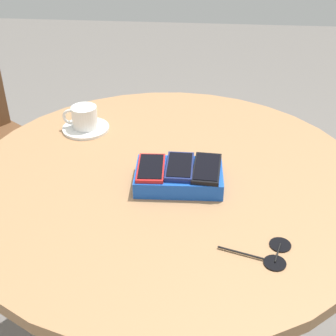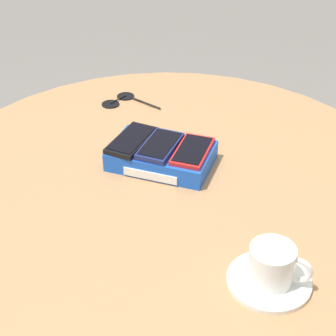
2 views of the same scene
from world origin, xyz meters
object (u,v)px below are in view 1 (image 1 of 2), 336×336
object	(u,v)px
phone_box	(179,177)
phone_red	(151,168)
round_table	(168,209)
saucer	(86,128)
sunglasses	(274,254)
phone_navy	(180,167)
phone_black	(207,168)
coffee_cup	(84,117)

from	to	relation	value
phone_box	phone_red	xyz separation A→B (m)	(0.07, 0.00, 0.02)
round_table	phone_box	bearing A→B (deg)	128.50
phone_box	phone_red	bearing A→B (deg)	3.75
round_table	saucer	distance (m)	0.35
round_table	sunglasses	distance (m)	0.37
phone_navy	saucer	bearing A→B (deg)	-40.66
phone_black	phone_red	xyz separation A→B (m)	(0.13, 0.01, -0.00)
phone_box	saucer	size ratio (longest dim) A/B	1.57
round_table	phone_box	world-z (taller)	phone_box
phone_red	coffee_cup	world-z (taller)	coffee_cup
phone_navy	saucer	size ratio (longest dim) A/B	0.88
sunglasses	phone_red	bearing A→B (deg)	-39.59
phone_black	saucer	distance (m)	0.43
phone_black	sunglasses	xyz separation A→B (m)	(-0.14, 0.23, -0.04)
phone_red	coffee_cup	bearing A→B (deg)	-48.91
phone_black	saucer	world-z (taller)	phone_black
saucer	coffee_cup	bearing A→B (deg)	2.88
phone_box	phone_black	bearing A→B (deg)	-176.86
round_table	phone_black	xyz separation A→B (m)	(-0.09, 0.03, 0.15)
saucer	sunglasses	xyz separation A→B (m)	(-0.49, 0.48, -0.00)
phone_box	coffee_cup	bearing A→B (deg)	-41.04
phone_black	coffee_cup	distance (m)	0.43
phone_navy	sunglasses	distance (m)	0.31
phone_box	round_table	bearing A→B (deg)	-51.50
round_table	sunglasses	bearing A→B (deg)	131.36
phone_navy	phone_red	size ratio (longest dim) A/B	0.97
round_table	phone_red	bearing A→B (deg)	48.10
phone_box	sunglasses	bearing A→B (deg)	131.80
phone_box	phone_black	distance (m)	0.07
phone_black	phone_navy	world-z (taller)	phone_navy
phone_navy	round_table	bearing A→B (deg)	-46.76
phone_box	saucer	distance (m)	0.38
saucer	coffee_cup	size ratio (longest dim) A/B	1.34
phone_box	phone_red	distance (m)	0.07
round_table	phone_black	world-z (taller)	phone_black
round_table	phone_red	size ratio (longest dim) A/B	8.27
round_table	saucer	xyz separation A→B (m)	(0.26, -0.22, 0.11)
phone_black	saucer	xyz separation A→B (m)	(0.35, -0.25, -0.04)
phone_red	saucer	world-z (taller)	phone_red
phone_box	phone_black	size ratio (longest dim) A/B	1.59
phone_box	sunglasses	xyz separation A→B (m)	(-0.20, 0.23, -0.02)
phone_navy	phone_box	bearing A→B (deg)	74.29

